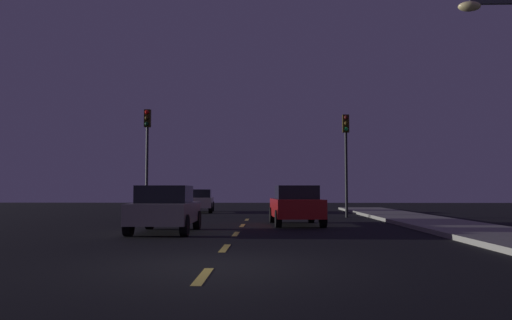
% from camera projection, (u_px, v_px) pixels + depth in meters
% --- Properties ---
extents(ground_plane, '(80.00, 80.00, 0.00)m').
position_uv_depth(ground_plane, '(237.00, 232.00, 15.90)').
color(ground_plane, black).
extents(sidewalk_curb_right, '(3.00, 40.00, 0.15)m').
position_uv_depth(sidewalk_curb_right, '(474.00, 231.00, 15.71)').
color(sidewalk_curb_right, gray).
rests_on(sidewalk_curb_right, ground_plane).
extents(lane_stripe_nearest, '(0.16, 1.60, 0.01)m').
position_uv_depth(lane_stripe_nearest, '(203.00, 276.00, 7.72)').
color(lane_stripe_nearest, '#EACC4C').
rests_on(lane_stripe_nearest, ground_plane).
extents(lane_stripe_second, '(0.16, 1.60, 0.01)m').
position_uv_depth(lane_stripe_second, '(225.00, 248.00, 11.51)').
color(lane_stripe_second, '#EACC4C').
rests_on(lane_stripe_second, ground_plane).
extents(lane_stripe_third, '(0.16, 1.60, 0.01)m').
position_uv_depth(lane_stripe_third, '(236.00, 234.00, 15.30)').
color(lane_stripe_third, '#EACC4C').
rests_on(lane_stripe_third, ground_plane).
extents(lane_stripe_fourth, '(0.16, 1.60, 0.01)m').
position_uv_depth(lane_stripe_fourth, '(243.00, 225.00, 19.10)').
color(lane_stripe_fourth, '#EACC4C').
rests_on(lane_stripe_fourth, ground_plane).
extents(lane_stripe_fifth, '(0.16, 1.60, 0.01)m').
position_uv_depth(lane_stripe_fifth, '(247.00, 220.00, 22.89)').
color(lane_stripe_fifth, '#EACC4C').
rests_on(lane_stripe_fifth, ground_plane).
extents(traffic_signal_left, '(0.32, 0.38, 5.48)m').
position_uv_depth(traffic_signal_left, '(147.00, 142.00, 25.32)').
color(traffic_signal_left, '#2D2D30').
rests_on(traffic_signal_left, ground_plane).
extents(traffic_signal_right, '(0.32, 0.38, 5.17)m').
position_uv_depth(traffic_signal_right, '(346.00, 146.00, 25.04)').
color(traffic_signal_right, black).
rests_on(traffic_signal_right, ground_plane).
extents(car_stopped_ahead, '(2.09, 4.04, 1.53)m').
position_uv_depth(car_stopped_ahead, '(296.00, 205.00, 19.42)').
color(car_stopped_ahead, '#B21919').
rests_on(car_stopped_ahead, ground_plane).
extents(car_adjacent_lane, '(1.91, 3.87, 1.49)m').
position_uv_depth(car_adjacent_lane, '(166.00, 209.00, 15.84)').
color(car_adjacent_lane, gray).
rests_on(car_adjacent_lane, ground_plane).
extents(car_oncoming_far, '(2.21, 4.13, 1.42)m').
position_uv_depth(car_oncoming_far, '(198.00, 201.00, 30.94)').
color(car_oncoming_far, beige).
rests_on(car_oncoming_far, ground_plane).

